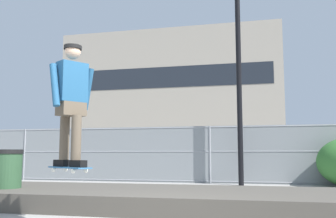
% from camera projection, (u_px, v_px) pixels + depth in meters
% --- Properties ---
extents(gravel_berm, '(15.43, 2.48, 0.31)m').
position_uv_depth(gravel_berm, '(171.00, 199.00, 6.75)').
color(gravel_berm, '#4C473F').
rests_on(gravel_berm, ground_plane).
extents(skateboard, '(0.78, 0.61, 0.07)m').
position_uv_depth(skateboard, '(69.00, 168.00, 4.97)').
color(skateboard, '#2D608C').
extents(skater, '(0.66, 0.61, 1.65)m').
position_uv_depth(skater, '(71.00, 97.00, 5.08)').
color(skater, black).
rests_on(skater, skateboard).
extents(chain_fence, '(27.26, 0.06, 1.85)m').
position_uv_depth(chain_fence, '(210.00, 154.00, 12.35)').
color(chain_fence, gray).
rests_on(chain_fence, ground_plane).
extents(street_lamp, '(0.44, 0.44, 6.25)m').
position_uv_depth(street_lamp, '(238.00, 58.00, 11.88)').
color(street_lamp, black).
rests_on(street_lamp, ground_plane).
extents(parked_car_near, '(4.50, 2.16, 1.66)m').
position_uv_depth(parked_car_near, '(112.00, 156.00, 15.61)').
color(parked_car_near, '#B7BABF').
rests_on(parked_car_near, ground_plane).
extents(library_building, '(27.03, 11.76, 16.04)m').
position_uv_depth(library_building, '(176.00, 100.00, 50.57)').
color(library_building, '#9E9384').
rests_on(library_building, ground_plane).
extents(trash_bin, '(0.59, 0.59, 1.03)m').
position_uv_depth(trash_bin, '(6.00, 177.00, 7.16)').
color(trash_bin, '#2D5133').
rests_on(trash_bin, ground_plane).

